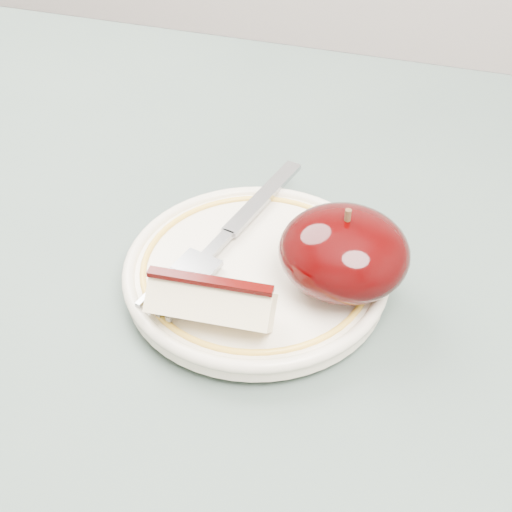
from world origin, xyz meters
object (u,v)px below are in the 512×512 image
(apple_half, at_px, (344,252))
(fork, at_px, (228,234))
(plate, at_px, (256,271))
(table, at_px, (171,441))

(apple_half, xyz_separation_m, fork, (-0.09, 0.02, -0.02))
(plate, relative_size, fork, 0.97)
(table, bearing_deg, apple_half, 41.20)
(apple_half, height_order, fork, apple_half)
(table, distance_m, apple_half, 0.18)
(table, distance_m, fork, 0.15)
(table, distance_m, plate, 0.14)
(plate, distance_m, fork, 0.04)
(apple_half, distance_m, fork, 0.09)
(table, relative_size, apple_half, 10.69)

